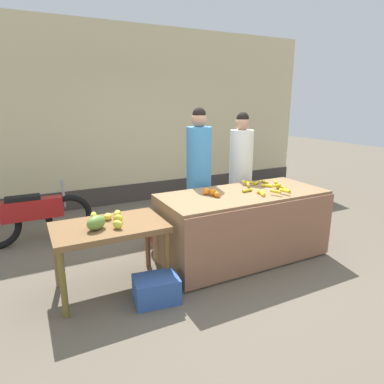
# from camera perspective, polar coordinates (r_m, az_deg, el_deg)

# --- Properties ---
(ground_plane) EXTENTS (24.00, 24.00, 0.00)m
(ground_plane) POSITION_cam_1_polar(r_m,az_deg,el_deg) (4.31, 4.34, -11.78)
(ground_plane) COLOR #665B4C
(market_wall_back) EXTENTS (7.67, 0.23, 3.31)m
(market_wall_back) POSITION_cam_1_polar(r_m,az_deg,el_deg) (6.71, -9.66, 12.21)
(market_wall_back) COLOR beige
(market_wall_back) RESTS_ON ground
(fruit_stall_counter) EXTENTS (2.09, 0.93, 0.86)m
(fruit_stall_counter) POSITION_cam_1_polar(r_m,az_deg,el_deg) (4.31, 8.63, -5.67)
(fruit_stall_counter) COLOR olive
(fruit_stall_counter) RESTS_ON ground
(side_table_wooden) EXTENTS (1.13, 0.72, 0.73)m
(side_table_wooden) POSITION_cam_1_polar(r_m,az_deg,el_deg) (3.59, -13.91, -6.75)
(side_table_wooden) COLOR brown
(side_table_wooden) RESTS_ON ground
(banana_bunch_pile) EXTENTS (0.74, 0.70, 0.07)m
(banana_bunch_pile) POSITION_cam_1_polar(r_m,az_deg,el_deg) (4.38, 12.47, 0.78)
(banana_bunch_pile) COLOR yellow
(banana_bunch_pile) RESTS_ON fruit_stall_counter
(orange_pile) EXTENTS (0.14, 0.23, 0.09)m
(orange_pile) POSITION_cam_1_polar(r_m,az_deg,el_deg) (4.00, 3.33, -0.04)
(orange_pile) COLOR orange
(orange_pile) RESTS_ON fruit_stall_counter
(mango_papaya_pile) EXTENTS (0.47, 0.51, 0.14)m
(mango_papaya_pile) POSITION_cam_1_polar(r_m,az_deg,el_deg) (3.52, -14.98, -4.71)
(mango_papaya_pile) COLOR yellow
(mango_papaya_pile) RESTS_ON side_table_wooden
(vendor_woman_blue_shirt) EXTENTS (0.34, 0.34, 1.88)m
(vendor_woman_blue_shirt) POSITION_cam_1_polar(r_m,az_deg,el_deg) (4.61, 1.17, 2.63)
(vendor_woman_blue_shirt) COLOR #33333D
(vendor_woman_blue_shirt) RESTS_ON ground
(vendor_woman_white_shirt) EXTENTS (0.34, 0.34, 1.81)m
(vendor_woman_white_shirt) POSITION_cam_1_polar(r_m,az_deg,el_deg) (5.04, 8.27, 3.10)
(vendor_woman_white_shirt) COLOR #33333D
(vendor_woman_white_shirt) RESTS_ON ground
(parked_motorcycle) EXTENTS (1.60, 0.18, 0.88)m
(parked_motorcycle) POSITION_cam_1_polar(r_m,az_deg,el_deg) (5.19, -25.46, -3.72)
(parked_motorcycle) COLOR black
(parked_motorcycle) RESTS_ON ground
(produce_crate) EXTENTS (0.48, 0.38, 0.26)m
(produce_crate) POSITION_cam_1_polar(r_m,az_deg,el_deg) (3.52, -6.09, -16.13)
(produce_crate) COLOR #3359A5
(produce_crate) RESTS_ON ground
(produce_sack) EXTENTS (0.39, 0.43, 0.60)m
(produce_sack) POSITION_cam_1_polar(r_m,az_deg,el_deg) (4.54, -5.59, -6.20)
(produce_sack) COLOR maroon
(produce_sack) RESTS_ON ground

